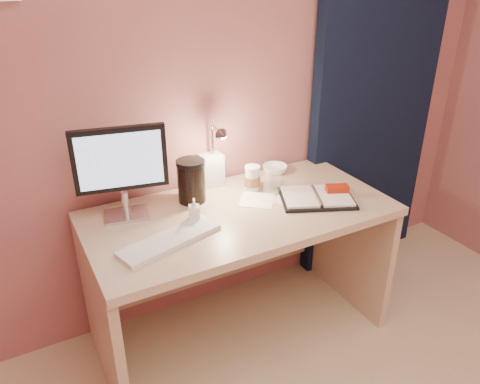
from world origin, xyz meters
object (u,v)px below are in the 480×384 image
desk (233,244)px  lotion_bottle (194,210)px  keyboard (170,240)px  coffee_cup (252,179)px  clear_cup (272,178)px  dark_jar (191,183)px  monitor (121,165)px  desk_lamp (221,151)px  bowl (275,169)px  planner (318,197)px  product_box (211,170)px

desk → lotion_bottle: size_ratio=13.38×
keyboard → coffee_cup: bearing=10.5°
clear_cup → dark_jar: size_ratio=0.81×
monitor → coffee_cup: size_ratio=3.31×
keyboard → lotion_bottle: bearing=20.2°
coffee_cup → lotion_bottle: coffee_cup is taller
desk_lamp → bowl: bearing=12.2°
monitor → dark_jar: 0.35m
keyboard → coffee_cup: coffee_cup is taller
dark_jar → desk: bearing=-36.9°
clear_cup → lotion_bottle: 0.45m
monitor → lotion_bottle: bearing=-24.3°
keyboard → bowl: bearing=11.6°
clear_cup → desk_lamp: (-0.21, 0.14, 0.13)m
planner → bowl: planner is taller
clear_cup → dark_jar: bearing=164.9°
keyboard → clear_cup: size_ratio=2.96×
keyboard → monitor: bearing=92.1°
desk → desk_lamp: desk_lamp is taller
product_box → lotion_bottle: bearing=-126.3°
keyboard → bowl: bowl is taller
planner → dark_jar: bearing=176.9°
keyboard → product_box: 0.56m
coffee_cup → desk_lamp: 0.21m
lotion_bottle → desk: bearing=15.7°
planner → product_box: product_box is taller
desk → clear_cup: clear_cup is taller
planner → lotion_bottle: bearing=-165.0°
monitor → keyboard: (0.09, -0.29, -0.24)m
dark_jar → desk_lamp: 0.21m
lotion_bottle → keyboard: bearing=-144.0°
clear_cup → dark_jar: 0.40m
coffee_cup → bowl: bearing=30.3°
monitor → product_box: monitor is taller
desk → keyboard: bearing=-155.0°
desk → dark_jar: (-0.16, 0.12, 0.32)m
monitor → coffee_cup: (0.63, -0.03, -0.19)m
desk → coffee_cup: (0.15, 0.09, 0.28)m
lotion_bottle → bowl: bearing=24.9°
desk → monitor: size_ratio=3.35×
planner → desk_lamp: desk_lamp is taller
coffee_cup → desk: bearing=-150.7°
planner → dark_jar: (-0.54, 0.27, 0.08)m
clear_cup → lotion_bottle: (-0.45, -0.08, -0.02)m
dark_jar → desk_lamp: (0.17, 0.04, 0.12)m
clear_cup → coffee_cup: bearing=135.0°
monitor → bowl: monitor is taller
dark_jar → product_box: (0.16, 0.11, -0.01)m
clear_cup → bowl: 0.24m
coffee_cup → dark_jar: bearing=174.2°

